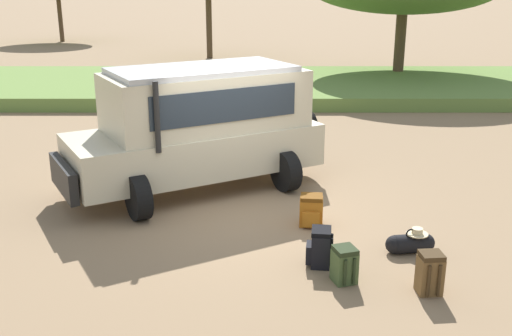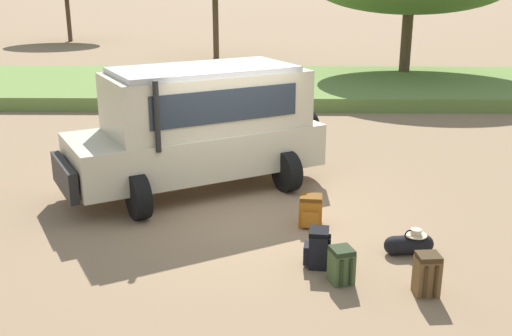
{
  "view_description": "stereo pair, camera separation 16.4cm",
  "coord_description": "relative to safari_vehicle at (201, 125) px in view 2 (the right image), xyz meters",
  "views": [
    {
      "loc": [
        0.26,
        -10.16,
        4.11
      ],
      "look_at": [
        0.27,
        -0.53,
        1.0
      ],
      "focal_mm": 42.0,
      "sensor_mm": 36.0,
      "label": 1
    },
    {
      "loc": [
        0.42,
        -10.16,
        4.11
      ],
      "look_at": [
        0.27,
        -0.53,
        1.0
      ],
      "focal_mm": 42.0,
      "sensor_mm": 36.0,
      "label": 2
    }
  ],
  "objects": [
    {
      "name": "ground_plane",
      "position": [
        0.85,
        -1.28,
        -1.29
      ],
      "size": [
        320.0,
        320.0,
        0.0
      ],
      "primitive_type": "plane",
      "color": "#8C7051"
    },
    {
      "name": "grass_bank",
      "position": [
        0.85,
        10.46,
        -1.07
      ],
      "size": [
        120.0,
        7.0,
        0.44
      ],
      "color": "olive",
      "rests_on": "ground_plane"
    },
    {
      "name": "safari_vehicle",
      "position": [
        0.0,
        0.0,
        0.0
      ],
      "size": [
        5.31,
        4.04,
        2.44
      ],
      "color": "beige",
      "rests_on": "ground_plane"
    },
    {
      "name": "backpack_beside_front_wheel",
      "position": [
        2.34,
        -3.9,
        -1.04
      ],
      "size": [
        0.38,
        0.46,
        0.52
      ],
      "color": "#42562D",
      "rests_on": "ground_plane"
    },
    {
      "name": "backpack_cluster_center",
      "position": [
        2.05,
        -3.41,
        -1.01
      ],
      "size": [
        0.42,
        0.4,
        0.58
      ],
      "color": "black",
      "rests_on": "ground_plane"
    },
    {
      "name": "backpack_near_rear_wheel",
      "position": [
        3.45,
        -4.21,
        -1.01
      ],
      "size": [
        0.34,
        0.41,
        0.59
      ],
      "color": "brown",
      "rests_on": "ground_plane"
    },
    {
      "name": "backpack_outermost",
      "position": [
        2.06,
        -1.91,
        -1.03
      ],
      "size": [
        0.42,
        0.46,
        0.54
      ],
      "color": "#B26619",
      "rests_on": "ground_plane"
    },
    {
      "name": "duffel_bag_low_black_case",
      "position": [
        3.5,
        -2.99,
        -1.14
      ],
      "size": [
        0.78,
        0.37,
        0.4
      ],
      "color": "black",
      "rests_on": "ground_plane"
    }
  ]
}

